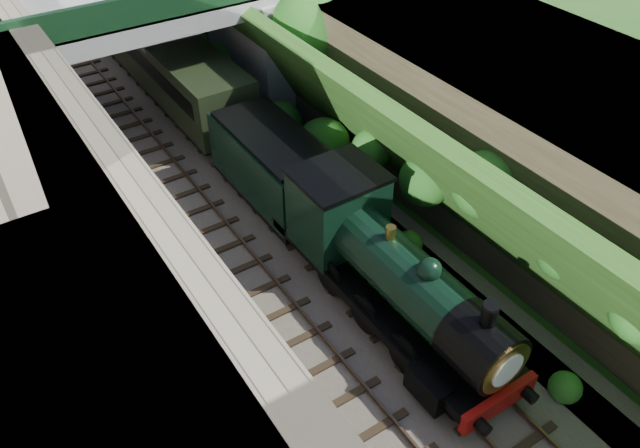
{
  "coord_description": "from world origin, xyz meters",
  "views": [
    {
      "loc": [
        -8.42,
        -2.61,
        15.75
      ],
      "look_at": [
        0.0,
        10.25,
        2.92
      ],
      "focal_mm": 35.0,
      "sensor_mm": 36.0,
      "label": 1
    }
  ],
  "objects_px": {
    "tree": "(311,30)",
    "locomotive": "(390,273)",
    "road_bridge": "(173,37)",
    "tender": "(274,169)"
  },
  "relations": [
    {
      "from": "tender",
      "to": "locomotive",
      "type": "bearing_deg",
      "value": -90.0
    },
    {
      "from": "locomotive",
      "to": "tender",
      "type": "relative_size",
      "value": 1.7
    },
    {
      "from": "tender",
      "to": "road_bridge",
      "type": "bearing_deg",
      "value": 91.7
    },
    {
      "from": "road_bridge",
      "to": "locomotive",
      "type": "xyz_separation_m",
      "value": [
        0.26,
        -15.98,
        -2.18
      ]
    },
    {
      "from": "road_bridge",
      "to": "tree",
      "type": "relative_size",
      "value": 2.42
    },
    {
      "from": "tree",
      "to": "locomotive",
      "type": "bearing_deg",
      "value": -111.48
    },
    {
      "from": "road_bridge",
      "to": "tender",
      "type": "height_order",
      "value": "road_bridge"
    },
    {
      "from": "tree",
      "to": "locomotive",
      "type": "xyz_separation_m",
      "value": [
        -4.71,
        -11.98,
        -2.75
      ]
    },
    {
      "from": "road_bridge",
      "to": "tree",
      "type": "bearing_deg",
      "value": -38.85
    },
    {
      "from": "locomotive",
      "to": "tree",
      "type": "bearing_deg",
      "value": 68.52
    }
  ]
}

